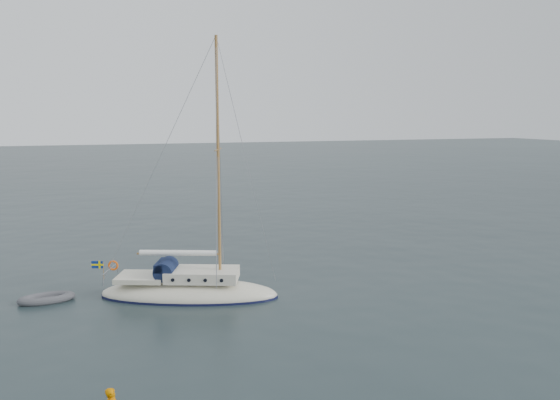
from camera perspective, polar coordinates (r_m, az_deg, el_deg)
name	(u,v)px	position (r m, az deg, el deg)	size (l,w,h in m)	color
ground	(269,294)	(27.04, -1.19, -9.76)	(300.00, 300.00, 0.00)	black
sailboat	(189,277)	(26.65, -9.51, -7.99)	(8.94, 2.68, 12.73)	beige
dinghy	(46,298)	(28.09, -23.22, -9.44)	(2.55, 1.15, 0.36)	#49494E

